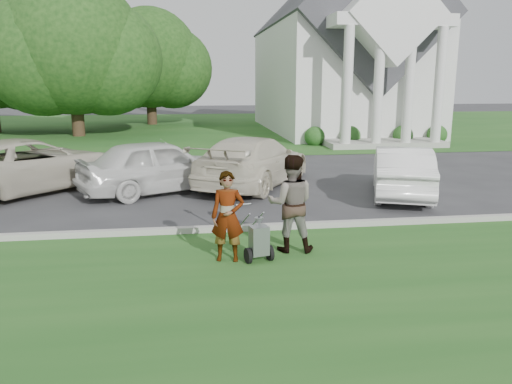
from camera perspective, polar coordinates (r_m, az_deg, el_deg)
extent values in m
plane|color=#333335|center=(11.05, -0.72, -5.31)|extent=(120.00, 120.00, 0.00)
cube|color=#1F511C|center=(8.28, 1.94, -11.62)|extent=(80.00, 7.00, 0.01)
cube|color=#1F511C|center=(37.61, -5.91, 7.38)|extent=(80.00, 30.00, 0.01)
cube|color=#9E9E93|center=(11.55, -1.06, -4.12)|extent=(80.00, 0.18, 0.15)
cube|color=white|center=(35.94, 9.00, 12.64)|extent=(9.00, 16.00, 7.00)
cube|color=#38383D|center=(36.12, 9.20, 18.19)|extent=(9.19, 17.00, 9.19)
cube|color=#9E9E93|center=(27.45, 14.29, 5.44)|extent=(6.20, 2.60, 0.30)
cylinder|color=white|center=(25.49, 10.39, 11.52)|extent=(0.50, 0.50, 6.00)
cylinder|color=white|center=(26.03, 13.81, 11.39)|extent=(0.50, 0.50, 6.00)
cylinder|color=white|center=(26.66, 17.07, 11.22)|extent=(0.50, 0.50, 6.00)
cylinder|color=white|center=(27.36, 20.17, 11.03)|extent=(0.50, 0.50, 6.00)
cube|color=white|center=(27.23, 15.20, 18.32)|extent=(6.20, 2.00, 0.60)
cube|color=white|center=(27.26, 15.23, 18.95)|extent=(5.09, 2.20, 5.09)
sphere|color=#1E4C19|center=(27.16, 6.71, 6.30)|extent=(1.10, 1.10, 1.10)
sphere|color=#1E4C19|center=(27.73, 10.74, 6.30)|extent=(1.10, 1.10, 1.10)
sphere|color=#1E4C19|center=(28.83, 16.44, 6.24)|extent=(1.10, 1.10, 1.10)
sphere|color=#1E4C19|center=(29.70, 19.98, 6.17)|extent=(1.10, 1.10, 1.10)
cylinder|color=#332316|center=(33.16, -19.76, 8.78)|extent=(0.76, 0.76, 3.20)
sphere|color=#163C12|center=(33.18, -20.28, 15.52)|extent=(8.40, 8.40, 8.40)
sphere|color=#163C12|center=(33.11, -16.76, 14.31)|extent=(6.89, 6.89, 6.89)
sphere|color=#163C12|center=(33.24, -23.22, 14.19)|extent=(7.22, 7.22, 7.22)
sphere|color=#163C12|center=(37.32, -25.24, 14.25)|extent=(7.54, 7.54, 7.54)
cylinder|color=#332316|center=(40.57, -11.86, 9.68)|extent=(0.76, 0.76, 3.00)
sphere|color=#163C12|center=(40.56, -12.09, 14.75)|extent=(7.60, 7.60, 7.60)
sphere|color=#163C12|center=(40.75, -9.54, 13.77)|extent=(6.23, 6.23, 6.23)
sphere|color=#163C12|center=(40.37, -14.30, 13.84)|extent=(6.54, 6.54, 6.54)
cylinder|color=black|center=(9.53, -0.91, -7.31)|extent=(0.14, 0.31, 0.31)
cylinder|color=black|center=(9.69, 1.59, -6.98)|extent=(0.14, 0.31, 0.31)
cylinder|color=#2D2D33|center=(9.61, 0.35, -7.14)|extent=(0.50, 0.16, 0.04)
cube|color=gray|center=(9.52, 0.35, -5.56)|extent=(0.39, 0.35, 0.56)
cone|color=gray|center=(9.41, 0.35, -3.41)|extent=(0.21, 0.21, 0.16)
cylinder|color=#2D2D33|center=(9.39, 0.35, -2.93)|extent=(0.04, 0.04, 0.06)
cylinder|color=gray|center=(9.83, -1.48, -3.43)|extent=(0.20, 0.74, 0.54)
cylinder|color=gray|center=(9.93, 0.06, -3.26)|extent=(0.20, 0.74, 0.54)
cylinder|color=gray|center=(10.15, -1.45, -1.42)|extent=(0.32, 0.10, 0.03)
imported|color=#999999|center=(9.47, -3.25, -2.91)|extent=(0.70, 0.53, 1.74)
imported|color=#999999|center=(10.01, 3.99, -1.39)|extent=(1.07, 0.90, 1.97)
cylinder|color=gray|center=(11.17, -2.93, -1.92)|extent=(0.04, 0.04, 1.20)
cube|color=#2D2D33|center=(11.02, -2.97, 1.50)|extent=(0.10, 0.07, 0.18)
cylinder|color=gray|center=(11.00, -2.98, 1.96)|extent=(0.09, 0.09, 0.03)
imported|color=beige|center=(17.02, -24.55, 2.80)|extent=(6.13, 6.28, 1.67)
imported|color=silver|center=(15.65, -10.99, 2.96)|extent=(5.28, 3.92, 1.67)
imported|color=beige|center=(16.37, -0.32, 3.54)|extent=(4.83, 6.00, 1.63)
imported|color=white|center=(15.60, 16.33, 2.30)|extent=(3.03, 4.79, 1.49)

